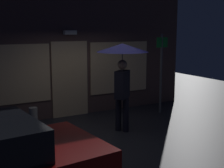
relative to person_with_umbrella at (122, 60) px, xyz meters
name	(u,v)px	position (x,y,z in m)	size (l,w,h in m)	color
ground_plane	(106,137)	(-0.58, -0.21, -1.80)	(18.00, 18.00, 0.00)	#26262B
building_facade	(67,50)	(-0.58, 2.14, 0.13)	(8.02, 0.48, 3.91)	brown
person_with_umbrella	(122,60)	(0.00, 0.00, 0.00)	(1.27, 1.27, 2.20)	black
street_sign_post	(161,69)	(1.96, 0.96, -0.43)	(0.40, 0.07, 2.40)	#595B60
sidewalk_bollard	(33,117)	(-1.85, 1.45, -1.53)	(0.22, 0.22, 0.52)	#9E998E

